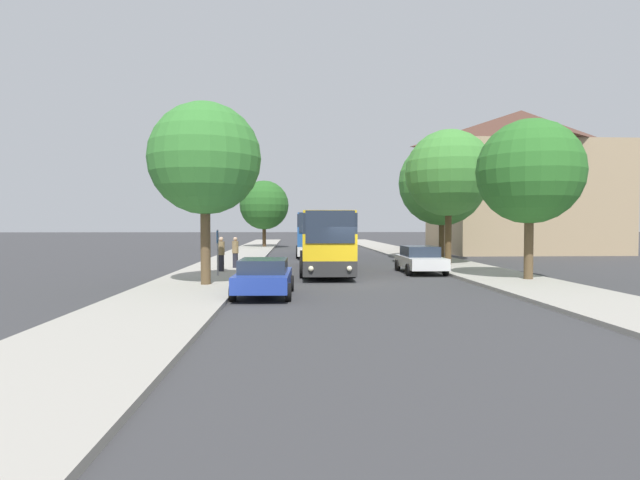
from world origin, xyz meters
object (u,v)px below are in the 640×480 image
(bus_front, at_px, (324,240))
(tree_left_far, at_px, (264,205))
(bus_stop_sign, at_px, (218,247))
(tree_right_near, at_px, (530,172))
(parked_car_left_curb, at_px, (264,276))
(tree_right_mid, at_px, (449,173))
(tree_left_near, at_px, (205,159))
(parked_car_right_near, at_px, (420,259))
(pedestrian_waiting_near, at_px, (235,252))
(tree_right_far, at_px, (442,183))
(pedestrian_waiting_far, at_px, (221,254))
(bus_middle, at_px, (314,234))

(bus_front, distance_m, tree_left_far, 28.77)
(bus_stop_sign, height_order, tree_right_near, tree_right_near)
(parked_car_left_curb, height_order, tree_right_mid, tree_right_mid)
(tree_left_near, bearing_deg, tree_right_near, 5.09)
(parked_car_left_curb, xyz_separation_m, parked_car_right_near, (7.84, 8.22, 0.03))
(bus_front, bearing_deg, tree_right_mid, 19.80)
(pedestrian_waiting_near, bearing_deg, tree_right_near, -138.05)
(bus_front, distance_m, tree_left_near, 9.43)
(parked_car_right_near, distance_m, tree_right_far, 10.99)
(pedestrian_waiting_near, distance_m, tree_left_far, 27.56)
(tree_left_near, bearing_deg, tree_right_far, 45.99)
(bus_stop_sign, bearing_deg, tree_left_near, -89.05)
(parked_car_right_near, relative_size, pedestrian_waiting_far, 2.43)
(bus_front, distance_m, parked_car_right_near, 5.32)
(bus_middle, height_order, tree_right_near, tree_right_near)
(tree_right_mid, bearing_deg, parked_car_right_near, -124.85)
(parked_car_left_curb, bearing_deg, tree_left_far, 95.16)
(parked_car_left_curb, relative_size, bus_stop_sign, 1.90)
(tree_right_near, relative_size, tree_right_mid, 0.87)
(bus_front, relative_size, tree_right_far, 1.35)
(pedestrian_waiting_far, relative_size, tree_right_near, 0.25)
(tree_left_far, bearing_deg, tree_left_near, -90.48)
(pedestrian_waiting_far, relative_size, tree_right_mid, 0.22)
(bus_stop_sign, bearing_deg, bus_front, 31.88)
(bus_stop_sign, relative_size, tree_right_far, 0.26)
(bus_middle, distance_m, tree_right_far, 11.42)
(bus_front, height_order, bus_stop_sign, bus_front)
(parked_car_right_near, xyz_separation_m, pedestrian_waiting_near, (-10.08, 2.13, 0.28))
(parked_car_right_near, height_order, tree_left_near, tree_left_near)
(parked_car_left_curb, relative_size, tree_right_mid, 0.51)
(bus_stop_sign, bearing_deg, tree_right_mid, 24.53)
(tree_right_near, height_order, tree_right_mid, tree_right_mid)
(bus_front, height_order, tree_right_far, tree_right_far)
(bus_stop_sign, relative_size, tree_right_near, 0.31)
(parked_car_left_curb, xyz_separation_m, tree_left_far, (-2.24, 37.66, 4.05))
(bus_front, xyz_separation_m, bus_stop_sign, (-5.36, -3.34, -0.21))
(parked_car_left_curb, bearing_deg, parked_car_right_near, 48.13)
(tree_left_near, distance_m, tree_left_far, 35.12)
(tree_left_far, bearing_deg, pedestrian_waiting_near, -90.00)
(bus_middle, bearing_deg, parked_car_right_near, -69.30)
(pedestrian_waiting_far, xyz_separation_m, tree_right_mid, (13.32, 3.91, 4.69))
(tree_left_far, bearing_deg, parked_car_left_curb, -86.60)
(bus_stop_sign, height_order, tree_right_far, tree_right_far)
(bus_middle, height_order, parked_car_left_curb, bus_middle)
(bus_front, xyz_separation_m, parked_car_left_curb, (-2.77, -9.49, -1.02))
(bus_middle, relative_size, pedestrian_waiting_far, 6.06)
(pedestrian_waiting_far, bearing_deg, parked_car_right_near, 112.15)
(parked_car_left_curb, height_order, bus_stop_sign, bus_stop_sign)
(bus_middle, xyz_separation_m, tree_right_mid, (7.88, -11.05, 3.89))
(tree_left_far, bearing_deg, tree_right_mid, -63.29)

